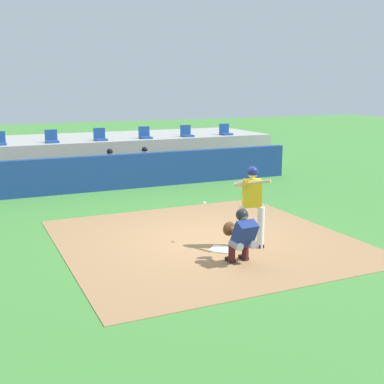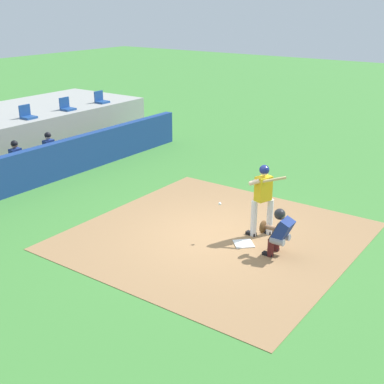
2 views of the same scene
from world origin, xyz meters
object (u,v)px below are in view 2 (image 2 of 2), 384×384
object	(u,v)px
dugout_player_1	(19,160)
dugout_player_2	(52,151)
catcher_crouched	(278,230)
batter_at_plate	(263,196)
home_plate	(244,244)
stadium_seat_6	(101,100)
stadium_seat_4	(27,115)
stadium_seat_5	(67,107)

from	to	relation	value
dugout_player_1	dugout_player_2	xyz separation A→B (m)	(1.32, 0.00, 0.00)
catcher_crouched	batter_at_plate	bearing A→B (deg)	48.29
batter_at_plate	catcher_crouched	world-z (taller)	batter_at_plate
dugout_player_1	home_plate	bearing A→B (deg)	-88.96
stadium_seat_6	dugout_player_1	bearing A→B (deg)	-160.42
stadium_seat_4	dugout_player_1	bearing A→B (deg)	-134.58
dugout_player_1	stadium_seat_4	distance (m)	2.98
stadium_seat_5	dugout_player_2	bearing A→B (deg)	-141.35
dugout_player_2	stadium_seat_4	xyz separation A→B (m)	(0.69, 2.03, 0.86)
catcher_crouched	stadium_seat_4	distance (m)	11.25
dugout_player_1	stadium_seat_6	world-z (taller)	stadium_seat_6
stadium_seat_4	home_plate	bearing A→B (deg)	-100.34
batter_at_plate	dugout_player_1	xyz separation A→B (m)	(-0.84, 8.23, -0.36)
stadium_seat_6	dugout_player_2	bearing A→B (deg)	-155.19
batter_at_plate	dugout_player_1	world-z (taller)	batter_at_plate
batter_at_plate	stadium_seat_6	world-z (taller)	stadium_seat_6
stadium_seat_5	home_plate	bearing A→B (deg)	-110.05
home_plate	catcher_crouched	bearing A→B (deg)	-91.01
dugout_player_2	stadium_seat_4	world-z (taller)	stadium_seat_4
home_plate	catcher_crouched	size ratio (longest dim) A/B	0.23
dugout_player_1	catcher_crouched	bearing A→B (deg)	-89.16
home_plate	catcher_crouched	xyz separation A→B (m)	(-0.02, -0.87, 0.59)
stadium_seat_4	stadium_seat_5	bearing A→B (deg)	0.00
batter_at_plate	stadium_seat_4	size ratio (longest dim) A/B	3.76
catcher_crouched	stadium_seat_4	xyz separation A→B (m)	(1.87, 11.05, 0.93)
stadium_seat_6	stadium_seat_5	bearing A→B (deg)	180.00
dugout_player_1	dugout_player_2	size ratio (longest dim) A/B	1.00
dugout_player_2	stadium_seat_4	size ratio (longest dim) A/B	2.71
batter_at_plate	stadium_seat_5	distance (m)	10.71
home_plate	batter_at_plate	world-z (taller)	batter_at_plate
dugout_player_2	stadium_seat_4	bearing A→B (deg)	71.33
home_plate	stadium_seat_6	distance (m)	11.70
home_plate	dugout_player_2	xyz separation A→B (m)	(1.17, 8.14, 0.65)
home_plate	batter_at_plate	distance (m)	1.23
catcher_crouched	stadium_seat_6	xyz separation A→B (m)	(5.59, 11.05, 0.93)
catcher_crouched	stadium_seat_6	world-z (taller)	stadium_seat_6
batter_at_plate	stadium_seat_6	distance (m)	11.37
dugout_player_2	stadium_seat_5	xyz separation A→B (m)	(2.54, 2.03, 0.86)
dugout_player_1	batter_at_plate	bearing A→B (deg)	-84.17
home_plate	catcher_crouched	distance (m)	1.05
batter_at_plate	stadium_seat_4	world-z (taller)	stadium_seat_4
stadium_seat_6	batter_at_plate	bearing A→B (deg)	-115.44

